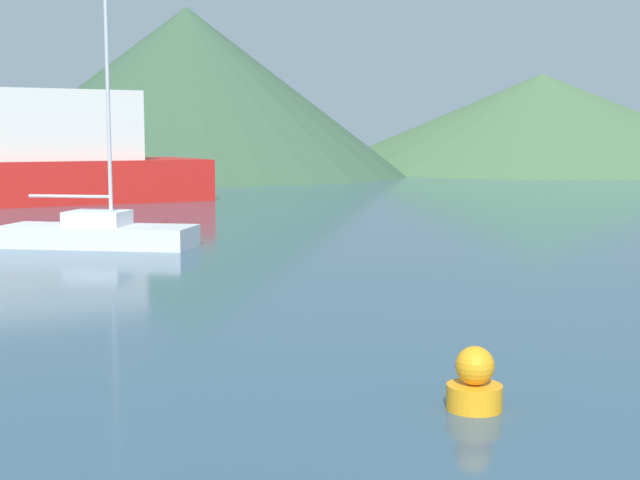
{
  "coord_description": "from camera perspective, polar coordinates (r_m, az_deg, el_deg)",
  "views": [
    {
      "loc": [
        -6.9,
        -3.15,
        3.41
      ],
      "look_at": [
        0.88,
        14.0,
        1.2
      ],
      "focal_mm": 50.0,
      "sensor_mm": 36.0,
      "label": 1
    }
  ],
  "objects": [
    {
      "name": "sailboat_inner",
      "position": [
        28.32,
        -14.02,
        0.48
      ],
      "size": [
        6.07,
        4.98,
        7.8
      ],
      "rotation": [
        0.0,
        0.0,
        -0.59
      ],
      "color": "silver",
      "rests_on": "ground_plane"
    },
    {
      "name": "buoy_marker",
      "position": [
        11.42,
        9.87,
        -9.04
      ],
      "size": [
        0.7,
        0.7,
        0.8
      ],
      "color": "orange",
      "rests_on": "ground_plane"
    },
    {
      "name": "hill_east",
      "position": [
        78.52,
        -8.48,
        9.36
      ],
      "size": [
        37.84,
        37.84,
        14.36
      ],
      "color": "#38563D",
      "rests_on": "ground_plane"
    },
    {
      "name": "hill_far_east",
      "position": [
        94.42,
        13.95,
        7.36
      ],
      "size": [
        46.26,
        46.26,
        9.68
      ],
      "color": "#476B42",
      "rests_on": "ground_plane"
    }
  ]
}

